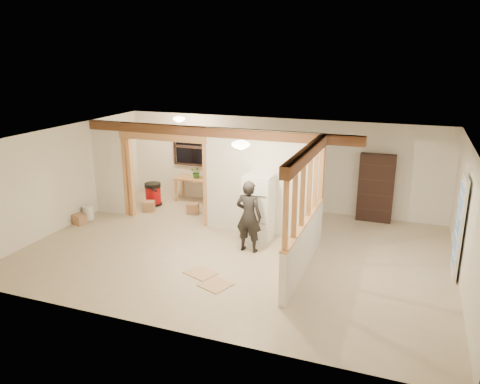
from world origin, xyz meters
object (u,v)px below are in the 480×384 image
at_px(work_table, 195,189).
at_px(refrigerator, 259,207).
at_px(woman, 249,216).
at_px(bookshelf, 376,188).
at_px(shop_vac, 153,194).

bearing_deg(work_table, refrigerator, -36.12).
height_order(woman, work_table, woman).
bearing_deg(bookshelf, work_table, -178.75).
distance_m(refrigerator, work_table, 3.40).
bearing_deg(bookshelf, refrigerator, -137.64).
distance_m(refrigerator, woman, 0.75).
bearing_deg(shop_vac, work_table, 38.79).
bearing_deg(work_table, bookshelf, 3.44).
bearing_deg(bookshelf, woman, -129.09).
bearing_deg(woman, work_table, -42.96).
xyz_separation_m(work_table, shop_vac, (-0.95, -0.76, -0.02)).
bearing_deg(shop_vac, bookshelf, 8.27).
bearing_deg(woman, refrigerator, -84.61).
relative_size(refrigerator, woman, 0.97).
bearing_deg(shop_vac, woman, -29.83).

